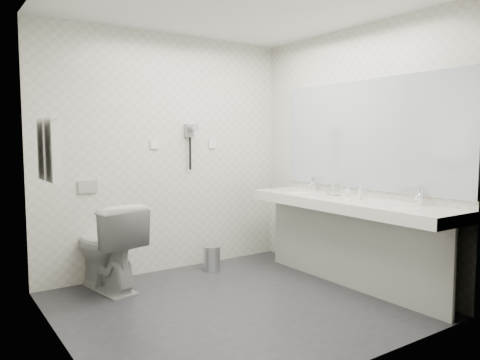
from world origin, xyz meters
TOP-DOWN VIEW (x-y plane):
  - floor at (0.00, 0.00)m, footprint 2.80×2.80m
  - ceiling at (0.00, 0.00)m, footprint 2.80×2.80m
  - wall_back at (0.00, 1.30)m, footprint 2.80×0.00m
  - wall_front at (0.00, -1.30)m, footprint 2.80×0.00m
  - wall_left at (-1.40, 0.00)m, footprint 0.00×2.60m
  - wall_right at (1.40, 0.00)m, footprint 0.00×2.60m
  - vanity_counter at (1.12, -0.20)m, footprint 0.55×2.20m
  - vanity_panel at (1.15, -0.20)m, footprint 0.03×2.15m
  - vanity_post_near at (1.18, -1.24)m, footprint 0.06×0.06m
  - vanity_post_far at (1.18, 0.84)m, footprint 0.06×0.06m
  - mirror at (1.39, -0.20)m, footprint 0.02×2.20m
  - basin_near at (1.12, -0.85)m, footprint 0.40×0.31m
  - basin_far at (1.12, 0.45)m, footprint 0.40×0.31m
  - faucet_near at (1.32, -0.85)m, footprint 0.04×0.04m
  - faucet_far at (1.32, 0.45)m, footprint 0.04×0.04m
  - soap_bottle_a at (1.26, -0.09)m, footprint 0.07×0.07m
  - soap_bottle_c at (1.21, -0.29)m, footprint 0.05×0.05m
  - glass_left at (1.20, 0.01)m, footprint 0.08×0.08m
  - glass_right at (1.20, 0.11)m, footprint 0.07×0.07m
  - toilet at (-0.76, 1.01)m, footprint 0.59×0.87m
  - flush_plate at (-0.85, 1.29)m, footprint 0.18×0.02m
  - pedal_bin at (0.35, 0.99)m, footprint 0.19×0.19m
  - bin_lid at (0.35, 0.99)m, footprint 0.18×0.18m
  - towel_rail at (-1.35, 0.55)m, footprint 0.02×0.62m
  - towel_near at (-1.34, 0.41)m, footprint 0.07×0.24m
  - towel_far at (-1.34, 0.69)m, footprint 0.07×0.24m
  - dryer_cradle at (0.25, 1.27)m, footprint 0.10×0.04m
  - dryer_barrel at (0.25, 1.20)m, footprint 0.08×0.14m
  - dryer_cord at (0.25, 1.26)m, footprint 0.02×0.02m
  - switch_plate_a at (-0.15, 1.29)m, footprint 0.09×0.02m
  - switch_plate_b at (0.55, 1.29)m, footprint 0.09×0.02m

SIDE VIEW (x-z plane):
  - floor at x=0.00m, z-range 0.00..0.00m
  - pedal_bin at x=0.35m, z-range 0.00..0.25m
  - bin_lid at x=0.35m, z-range 0.25..0.27m
  - vanity_panel at x=1.15m, z-range 0.00..0.75m
  - vanity_post_near at x=1.18m, z-range 0.00..0.75m
  - vanity_post_far at x=1.18m, z-range 0.00..0.75m
  - toilet at x=-0.76m, z-range 0.00..0.82m
  - vanity_counter at x=1.12m, z-range 0.75..0.85m
  - basin_near at x=1.12m, z-range 0.81..0.86m
  - basin_far at x=1.12m, z-range 0.81..0.86m
  - glass_right at x=1.20m, z-range 0.85..0.95m
  - soap_bottle_a at x=1.26m, z-range 0.85..0.96m
  - glass_left at x=1.20m, z-range 0.85..0.97m
  - soap_bottle_c at x=1.21m, z-range 0.85..0.97m
  - faucet_near at x=1.32m, z-range 0.85..1.00m
  - faucet_far at x=1.32m, z-range 0.85..1.00m
  - flush_plate at x=-0.85m, z-range 0.89..1.01m
  - wall_back at x=0.00m, z-range -0.15..2.65m
  - wall_front at x=0.00m, z-range -0.15..2.65m
  - wall_left at x=-1.40m, z-range -0.05..2.55m
  - wall_right at x=1.40m, z-range -0.05..2.55m
  - dryer_cord at x=0.25m, z-range 1.07..1.43m
  - towel_near at x=-1.34m, z-range 1.09..1.57m
  - towel_far at x=-1.34m, z-range 1.09..1.57m
  - switch_plate_a at x=-0.15m, z-range 1.31..1.40m
  - switch_plate_b at x=0.55m, z-range 1.31..1.40m
  - mirror at x=1.39m, z-range 0.92..1.98m
  - dryer_cradle at x=0.25m, z-range 1.43..1.57m
  - dryer_barrel at x=0.25m, z-range 1.49..1.57m
  - towel_rail at x=-1.35m, z-range 1.54..1.56m
  - ceiling at x=0.00m, z-range 2.50..2.50m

